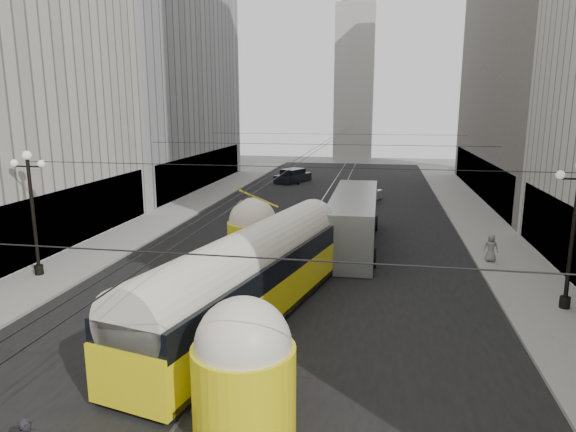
% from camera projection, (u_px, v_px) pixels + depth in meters
% --- Properties ---
extents(road, '(20.00, 85.00, 0.02)m').
position_uv_depth(road, '(316.00, 225.00, 38.30)').
color(road, black).
rests_on(road, ground).
extents(sidewalk_left, '(4.00, 72.00, 0.15)m').
position_uv_depth(sidewalk_left, '(182.00, 209.00, 43.74)').
color(sidewalk_left, gray).
rests_on(sidewalk_left, ground).
extents(sidewalk_right, '(4.00, 72.00, 0.15)m').
position_uv_depth(sidewalk_right, '(476.00, 220.00, 39.56)').
color(sidewalk_right, gray).
rests_on(sidewalk_right, ground).
extents(rail_left, '(0.12, 85.00, 0.04)m').
position_uv_depth(rail_left, '(306.00, 224.00, 38.43)').
color(rail_left, gray).
rests_on(rail_left, ground).
extents(rail_right, '(0.12, 85.00, 0.04)m').
position_uv_depth(rail_right, '(326.00, 225.00, 38.17)').
color(rail_right, gray).
rests_on(rail_right, ground).
extents(building_left_far, '(12.60, 28.60, 28.60)m').
position_uv_depth(building_left_far, '(147.00, 51.00, 53.70)').
color(building_left_far, '#999999').
rests_on(building_left_far, ground).
extents(building_right_far, '(12.60, 32.60, 32.60)m').
position_uv_depth(building_right_far, '(559.00, 20.00, 46.31)').
color(building_right_far, '#514C47').
rests_on(building_right_far, ground).
extents(distant_tower, '(6.00, 6.00, 31.36)m').
position_uv_depth(distant_tower, '(355.00, 65.00, 80.86)').
color(distant_tower, '#B2AFA8').
rests_on(distant_tower, ground).
extents(lamppost_left_mid, '(1.86, 0.44, 6.37)m').
position_uv_depth(lamppost_left_mid, '(32.00, 206.00, 25.76)').
color(lamppost_left_mid, black).
rests_on(lamppost_left_mid, sidewalk_left).
extents(lamppost_right_mid, '(1.86, 0.44, 6.37)m').
position_uv_depth(lamppost_right_mid, '(574.00, 227.00, 21.37)').
color(lamppost_right_mid, black).
rests_on(lamppost_right_mid, sidewalk_right).
extents(catenary, '(25.00, 72.00, 0.23)m').
position_uv_depth(catenary, '(317.00, 147.00, 36.08)').
color(catenary, black).
rests_on(catenary, ground).
extents(streetcar, '(6.17, 17.24, 3.87)m').
position_uv_depth(streetcar, '(250.00, 276.00, 20.83)').
color(streetcar, yellow).
rests_on(streetcar, ground).
extents(city_bus, '(2.99, 12.90, 3.28)m').
position_uv_depth(city_bus, '(354.00, 218.00, 32.17)').
color(city_bus, gray).
rests_on(city_bus, ground).
extents(sedan_white_far, '(3.42, 4.97, 1.45)m').
position_uv_depth(sedan_white_far, '(364.00, 195.00, 47.42)').
color(sedan_white_far, silver).
rests_on(sedan_white_far, ground).
extents(sedan_dark_far, '(3.87, 5.38, 1.57)m').
position_uv_depth(sedan_dark_far, '(293.00, 176.00, 59.50)').
color(sedan_dark_far, black).
rests_on(sedan_dark_far, ground).
extents(pedestrian_sidewalk_right, '(0.85, 0.62, 1.57)m').
position_uv_depth(pedestrian_sidewalk_right, '(491.00, 248.00, 28.56)').
color(pedestrian_sidewalk_right, gray).
rests_on(pedestrian_sidewalk_right, sidewalk_right).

